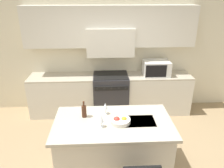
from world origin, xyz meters
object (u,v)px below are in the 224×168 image
microwave (156,68)px  wine_bottle (84,111)px  range_stove (111,94)px  wine_glass_far (105,106)px  fruit_bowl (120,120)px  wine_glass_near (101,119)px

microwave → wine_bottle: size_ratio=2.26×
range_stove → wine_glass_far: (-0.16, -1.67, 0.58)m
fruit_bowl → wine_bottle: bearing=160.5°
wine_glass_near → fruit_bowl: 0.30m
range_stove → microwave: size_ratio=1.62×
wine_bottle → wine_glass_near: wine_bottle is taller
fruit_bowl → microwave: bearing=63.3°
range_stove → fruit_bowl: size_ratio=3.23×
wine_bottle → wine_glass_far: size_ratio=1.37×
wine_glass_far → microwave: bearing=55.0°
microwave → wine_bottle: bearing=-130.4°
range_stove → microwave: bearing=1.0°
range_stove → wine_glass_near: wine_glass_near is taller
range_stove → wine_bottle: 1.88m
microwave → wine_glass_near: microwave is taller
range_stove → wine_bottle: bearing=-105.2°
wine_bottle → wine_glass_near: (0.25, -0.28, 0.03)m
wine_glass_near → wine_bottle: bearing=132.3°
range_stove → microwave: microwave is taller
wine_bottle → fruit_bowl: wine_bottle is taller
microwave → wine_glass_near: bearing=-121.5°
wine_bottle → wine_glass_near: 0.37m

